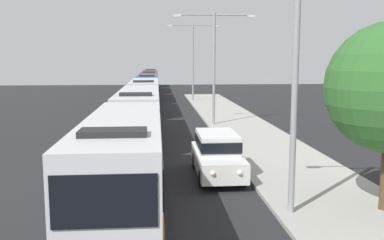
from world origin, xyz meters
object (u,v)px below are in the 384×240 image
Objects in this scene: bus_tail_end at (151,77)px; white_suv at (217,153)px; bus_lead at (124,158)px; streetlamp_near at (296,58)px; streetlamp_mid at (214,56)px; bus_rear at (150,81)px; bus_second_in_line at (139,112)px; streetlamp_far at (193,54)px; bus_fourth_in_line at (148,86)px; bus_middle at (145,95)px.

white_suv is at bearing -86.59° from bus_tail_end.
white_suv is (3.70, 3.40, -0.66)m from bus_lead.
streetlamp_mid is (-0.00, 18.84, 0.18)m from streetlamp_near.
bus_lead is 0.90× the size of bus_rear.
bus_second_in_line is at bearing -90.00° from bus_tail_end.
bus_tail_end is at bearing 100.47° from streetlamp_far.
bus_fourth_in_line is 1.53× the size of streetlamp_near.
bus_lead is 1.37× the size of streetlamp_near.
bus_fourth_in_line is at bearing 97.75° from streetlamp_near.
bus_lead is 1.32× the size of streetlamp_mid.
streetlamp_near reaches higher than bus_fourth_in_line.
bus_second_in_line is 25.69m from bus_fourth_in_line.
streetlamp_far is (5.40, 23.67, 3.89)m from bus_second_in_line.
bus_middle and bus_rear have the same top height.
streetlamp_far is (5.40, -15.72, 3.89)m from bus_rear.
bus_fourth_in_line is at bearing 104.51° from streetlamp_mid.
streetlamp_near reaches higher than bus_lead.
bus_second_in_line is 9.85m from white_suv.
bus_lead is 18.50m from streetlamp_mid.
streetlamp_far is (5.40, 10.55, 3.90)m from bus_middle.
bus_middle is 1.22× the size of streetlamp_far.
bus_fourth_in_line is (0.00, 38.19, 0.00)m from bus_lead.
streetlamp_far is at bearing -20.47° from bus_fourth_in_line.
bus_lead is at bearing -107.29° from streetlamp_mid.
bus_fourth_in_line is 1.01× the size of bus_rear.
bus_second_in_line is 15.38m from streetlamp_near.
bus_rear is at bearing 90.00° from bus_lead.
streetlamp_mid is at bearing -75.49° from bus_fourth_in_line.
white_suv is 0.61× the size of streetlamp_near.
bus_tail_end is (-0.00, 13.50, -0.00)m from bus_rear.
bus_fourth_in_line and bus_rear have the same top height.
streetlamp_far reaches higher than bus_tail_end.
bus_rear is at bearing 90.00° from bus_fourth_in_line.
streetlamp_mid is at bearing 83.05° from white_suv.
bus_middle reaches higher than white_suv.
streetlamp_mid is (5.40, -8.29, 3.53)m from bus_middle.
bus_second_in_line and bus_tail_end have the same top height.
streetlamp_far is (5.40, 36.18, 3.90)m from bus_lead.
bus_rear is at bearing 90.00° from bus_second_in_line.
bus_fourth_in_line is 6.95m from streetlamp_far.
white_suv is at bearing -80.55° from bus_middle.
bus_fourth_in_line is 1.48× the size of streetlamp_mid.
streetlamp_far reaches higher than bus_fourth_in_line.
bus_tail_end is at bearing 90.00° from bus_rear.
bus_middle is 39.77m from bus_tail_end.
streetlamp_mid is (5.40, 17.34, 3.53)m from bus_lead.
bus_tail_end is 29.97m from streetlamp_far.
white_suv is (3.70, -48.50, -0.66)m from bus_rear.
bus_middle is 0.90× the size of bus_fourth_in_line.
bus_second_in_line is at bearing 112.11° from white_suv.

